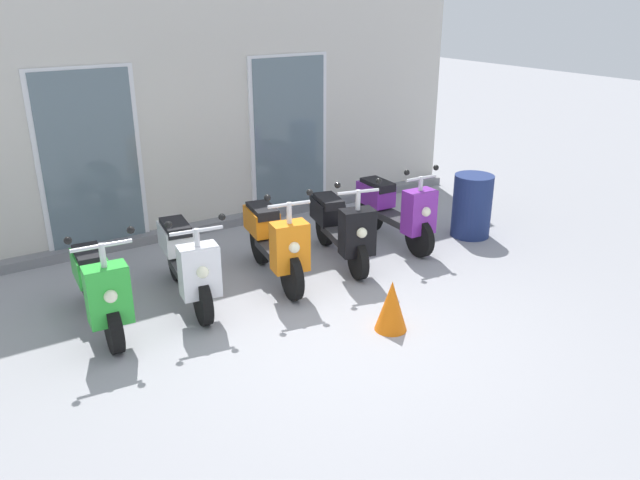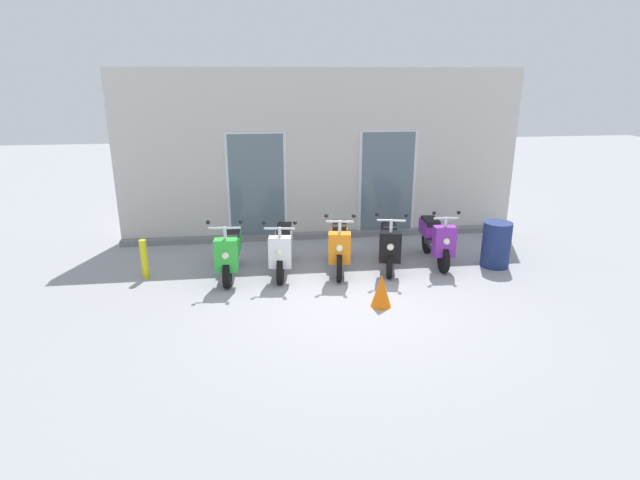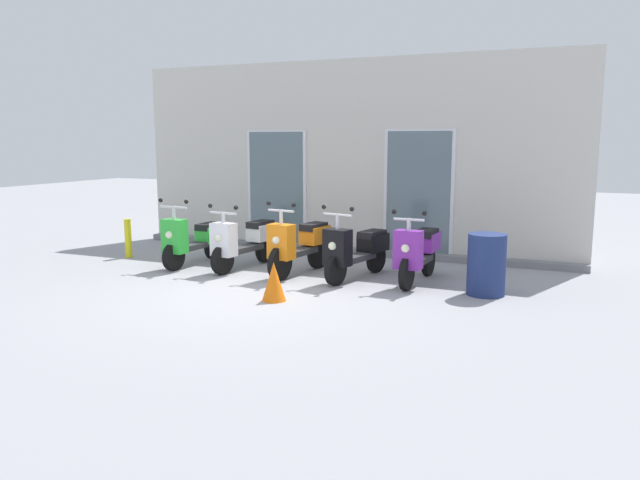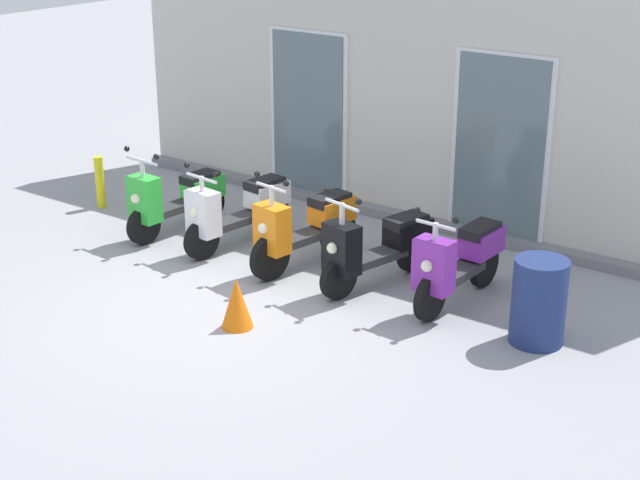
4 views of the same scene
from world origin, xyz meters
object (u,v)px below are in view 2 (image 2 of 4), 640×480
traffic_cone (381,291)px  curb_bollard (144,259)px  scooter_black (389,243)px  trash_bin (496,244)px  scooter_white (283,247)px  scooter_green (230,252)px  scooter_purple (436,238)px  scooter_orange (339,244)px

traffic_cone → curb_bollard: curb_bollard is taller
scooter_black → trash_bin: (1.97, -0.24, -0.03)m
scooter_white → trash_bin: size_ratio=1.91×
traffic_cone → scooter_white: bearing=130.1°
scooter_green → traffic_cone: 2.85m
scooter_green → scooter_purple: bearing=2.8°
scooter_green → scooter_purple: (3.84, 0.19, 0.04)m
scooter_white → scooter_black: bearing=-0.1°
scooter_purple → traffic_cone: (-1.49, -1.78, -0.22)m
scooter_purple → traffic_cone: size_ratio=3.01×
scooter_white → traffic_cone: scooter_white is taller
scooter_black → traffic_cone: 1.78m
scooter_black → scooter_purple: scooter_black is taller
scooter_orange → scooter_black: bearing=2.9°
scooter_white → curb_bollard: size_ratio=2.31×
scooter_purple → curb_bollard: (-5.33, -0.10, -0.13)m
curb_bollard → trash_bin: trash_bin is taller
scooter_black → curb_bollard: scooter_black is taller
traffic_cone → scooter_orange: bearing=103.3°
scooter_purple → curb_bollard: 5.33m
scooter_white → trash_bin: (3.94, -0.25, -0.04)m
scooter_white → scooter_black: size_ratio=1.03×
scooter_purple → curb_bollard: size_ratio=2.23×
trash_bin → scooter_black: bearing=173.0°
scooter_green → trash_bin: bearing=-1.9°
curb_bollard → trash_bin: size_ratio=0.83×
scooter_white → traffic_cone: size_ratio=3.11×
curb_bollard → trash_bin: 6.37m
scooter_orange → scooter_green: bearing=-179.0°
scooter_black → traffic_cone: bearing=-108.3°
scooter_orange → scooter_black: scooter_orange is taller
scooter_orange → traffic_cone: size_ratio=3.05×
scooter_green → scooter_black: (2.91, 0.08, 0.02)m
scooter_black → traffic_cone: scooter_black is taller
scooter_purple → traffic_cone: 2.33m
scooter_orange → scooter_purple: bearing=4.6°
scooter_green → traffic_cone: size_ratio=2.97×
scooter_green → scooter_orange: 1.97m
curb_bollard → trash_bin: bearing=-2.2°
trash_bin → curb_bollard: bearing=177.8°
traffic_cone → scooter_black: bearing=71.7°
scooter_orange → traffic_cone: bearing=-76.7°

